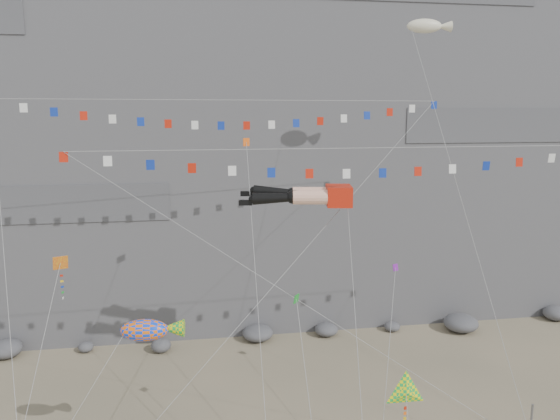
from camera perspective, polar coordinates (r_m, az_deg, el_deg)
The scene contains 12 objects.
cliff at distance 58.98m, azimuth -4.42°, elevation 15.87°, with size 80.00×28.00×50.00m, color slate.
talus_boulders at distance 47.49m, azimuth -2.34°, elevation -12.76°, with size 60.00×3.00×1.20m, color #5E5F63, non-canonical shape.
legs_kite at distance 32.88m, azimuth 2.93°, elevation 1.49°, with size 6.92×15.80×19.88m.
flag_banner_upper at distance 36.85m, azimuth -4.90°, elevation 11.34°, with size 29.18×16.30×27.01m.
flag_banner_lower at distance 32.06m, azimuth 8.94°, elevation 6.39°, with size 33.12×6.69×20.41m.
harlequin_kite at distance 31.15m, azimuth -21.99°, elevation -5.27°, with size 2.85×7.64×13.26m.
fish_windsock at distance 28.40m, azimuth -14.01°, elevation -12.12°, with size 8.53×4.48×11.31m.
delta_kite at distance 29.43m, azimuth 13.04°, elevation -18.14°, with size 3.04×6.63×8.40m.
blimp_windsock at distance 40.13m, azimuth 14.88°, elevation 17.97°, with size 3.88×13.97×28.13m.
small_kite_a at distance 34.34m, azimuth -3.49°, elevation 6.44°, with size 1.13×13.55×21.50m.
small_kite_b at distance 35.15m, azimuth 11.94°, elevation -6.35°, with size 4.96×10.22×14.17m.
small_kite_c at distance 28.83m, azimuth 1.77°, elevation -9.65°, with size 1.06×7.96×11.95m.
Camera 1 is at (-5.38, -26.43, 19.05)m, focal length 35.00 mm.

